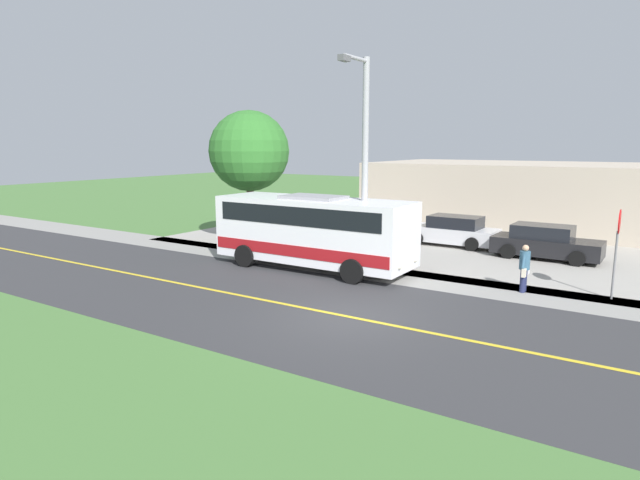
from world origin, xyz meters
TOP-DOWN VIEW (x-y plane):
  - ground_plane at (0.00, 0.00)m, footprint 120.00×120.00m
  - road_surface at (0.00, 0.00)m, footprint 8.00×100.00m
  - sidewalk at (-5.20, 0.00)m, footprint 2.40×100.00m
  - parking_lot_surface at (-12.40, 3.00)m, footprint 14.00×36.00m
  - road_centre_line at (0.00, 0.00)m, footprint 0.16×100.00m
  - shuttle_bus_front at (-4.56, -4.17)m, footprint 2.77×8.10m
  - pedestrian_with_bags at (-5.47, 3.63)m, footprint 0.72×0.34m
  - stop_sign at (-6.10, 6.22)m, footprint 0.76×0.07m
  - street_light_pole at (-4.88, -2.16)m, footprint 1.97×0.24m
  - parked_car_near at (-12.39, -1.21)m, footprint 2.12×4.45m
  - parked_car_far at (-11.54, 3.21)m, footprint 2.10×4.44m
  - tree_curbside at (-7.40, -9.75)m, footprint 3.88×3.88m
  - commercial_building at (-21.40, 1.66)m, footprint 10.00×20.48m

SIDE VIEW (x-z plane):
  - ground_plane at x=0.00m, z-range 0.00..0.00m
  - sidewalk at x=-5.20m, z-range 0.00..0.01m
  - parking_lot_surface at x=-12.40m, z-range 0.00..0.01m
  - road_surface at x=0.00m, z-range 0.00..0.01m
  - road_centre_line at x=0.00m, z-range 0.01..0.01m
  - parked_car_near at x=-12.39m, z-range -0.04..1.41m
  - parked_car_far at x=-11.54m, z-range -0.04..1.41m
  - pedestrian_with_bags at x=-5.47m, z-range 0.05..1.65m
  - shuttle_bus_front at x=-4.56m, z-range 0.15..3.05m
  - commercial_building at x=-21.40m, z-range 0.00..3.75m
  - stop_sign at x=-6.10m, z-range 0.52..3.40m
  - street_light_pole at x=-4.88m, z-range 0.41..8.37m
  - tree_curbside at x=-7.40m, z-range 1.29..7.78m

